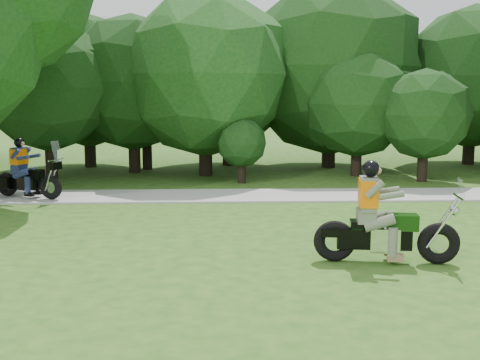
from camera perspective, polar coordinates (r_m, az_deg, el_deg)
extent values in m
plane|color=#265618|center=(11.09, 12.58, -8.82)|extent=(100.00, 100.00, 0.00)
cube|color=#A3A39E|center=(18.73, 6.52, -1.45)|extent=(60.00, 2.20, 0.06)
cylinder|color=black|center=(28.29, 20.88, 3.22)|extent=(0.51, 0.51, 1.80)
sphere|color=black|center=(28.20, 21.20, 9.11)|extent=(6.18, 6.18, 6.18)
cylinder|color=black|center=(25.66, 8.40, 3.20)|extent=(0.56, 0.56, 1.80)
sphere|color=black|center=(25.56, 8.56, 10.49)|extent=(7.27, 7.27, 7.27)
cylinder|color=black|center=(24.20, -9.98, 2.84)|extent=(0.47, 0.47, 1.80)
sphere|color=black|center=(24.08, -10.14, 9.06)|extent=(5.31, 5.31, 5.31)
cylinder|color=black|center=(23.26, 10.97, 2.12)|extent=(0.40, 0.40, 1.43)
sphere|color=black|center=(23.12, 11.11, 7.14)|extent=(4.06, 4.06, 4.06)
cylinder|color=black|center=(22.45, 16.91, 1.57)|extent=(0.36, 0.36, 1.35)
sphere|color=black|center=(22.32, 17.11, 5.98)|extent=(3.23, 3.23, 3.23)
cylinder|color=black|center=(23.26, -17.47, 2.34)|extent=(0.44, 0.44, 1.80)
sphere|color=black|center=(23.13, -17.75, 8.33)|extent=(4.71, 4.71, 4.71)
cylinder|color=black|center=(26.05, -1.13, 3.37)|extent=(0.48, 0.48, 1.80)
sphere|color=black|center=(25.94, -1.15, 9.39)|extent=(5.64, 5.64, 5.64)
cylinder|color=black|center=(25.06, -8.81, 3.06)|extent=(0.40, 0.40, 1.80)
sphere|color=black|center=(24.94, -8.92, 8.04)|extent=(3.92, 3.92, 3.92)
cylinder|color=black|center=(23.06, -3.28, 2.67)|extent=(0.51, 0.51, 1.80)
sphere|color=#144617|center=(22.95, -3.35, 9.94)|extent=(6.22, 6.22, 6.22)
cylinder|color=black|center=(26.30, -14.03, 3.16)|extent=(0.48, 0.48, 1.80)
sphere|color=black|center=(26.20, -14.25, 9.06)|extent=(5.56, 5.56, 5.56)
cylinder|color=black|center=(21.16, 0.17, 0.87)|extent=(0.29, 0.29, 0.86)
sphere|color=black|center=(21.05, 0.17, 3.56)|extent=(1.75, 1.75, 1.75)
torus|color=black|center=(11.72, 8.95, -5.74)|extent=(0.82, 0.33, 0.80)
torus|color=black|center=(12.00, 18.32, -5.74)|extent=(0.82, 0.33, 0.80)
cube|color=black|center=(11.78, 12.57, -5.48)|extent=(1.43, 0.45, 0.37)
cube|color=silver|center=(11.80, 13.51, -5.49)|extent=(0.60, 0.46, 0.46)
cube|color=black|center=(11.77, 15.07, -3.86)|extent=(0.63, 0.42, 0.30)
cube|color=black|center=(11.69, 11.86, -4.07)|extent=(0.64, 0.44, 0.11)
cylinder|color=silver|center=(11.92, 18.62, -3.87)|extent=(0.62, 0.13, 0.95)
cylinder|color=silver|center=(11.89, 20.02, -1.55)|extent=(0.13, 0.73, 0.04)
cube|color=#5A614F|center=(11.66, 11.88, -3.30)|extent=(0.40, 0.48, 0.27)
cube|color=#5A614F|center=(11.58, 12.06, -1.30)|extent=(0.36, 0.52, 0.64)
cube|color=orange|center=(11.58, 12.06, -1.19)|extent=(0.40, 0.57, 0.50)
sphere|color=black|center=(11.51, 12.30, 1.06)|extent=(0.32, 0.32, 0.32)
torus|color=black|center=(19.57, -21.22, -0.37)|extent=(0.76, 0.47, 0.73)
torus|color=black|center=(18.54, -17.48, -0.65)|extent=(0.76, 0.47, 0.73)
cube|color=black|center=(19.16, -19.85, -0.32)|extent=(1.17, 0.68, 0.33)
cube|color=silver|center=(19.06, -19.48, -0.35)|extent=(0.60, 0.52, 0.42)
cube|color=black|center=(18.85, -18.93, 0.55)|extent=(0.62, 0.50, 0.27)
cube|color=black|center=(19.21, -20.19, 0.50)|extent=(0.63, 0.52, 0.10)
cylinder|color=silver|center=(18.46, -17.43, 0.46)|extent=(0.40, 0.20, 0.94)
cylinder|color=silver|center=(18.29, -17.06, 1.83)|extent=(0.29, 0.63, 0.04)
cube|color=black|center=(19.36, -21.56, -0.32)|extent=(0.45, 0.28, 0.36)
cube|color=black|center=(19.70, -20.67, -0.13)|extent=(0.45, 0.28, 0.36)
cube|color=#1A2646|center=(19.19, -20.21, 0.94)|extent=(0.44, 0.49, 0.25)
cube|color=#1A2646|center=(19.13, -20.22, 2.05)|extent=(0.42, 0.51, 0.59)
cube|color=orange|center=(19.13, -20.23, 2.11)|extent=(0.46, 0.56, 0.46)
sphere|color=black|center=(19.07, -20.22, 3.36)|extent=(0.29, 0.29, 0.29)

